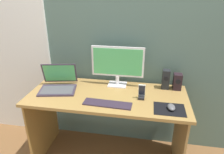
{
  "coord_description": "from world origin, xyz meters",
  "views": [
    {
      "loc": [
        0.33,
        -1.66,
        1.65
      ],
      "look_at": [
        0.05,
        -0.02,
        0.94
      ],
      "focal_mm": 33.34,
      "sensor_mm": 36.0,
      "label": 1
    }
  ],
  "objects": [
    {
      "name": "monitor",
      "position": [
        0.06,
        0.21,
        0.97
      ],
      "size": [
        0.51,
        0.14,
        0.4
      ],
      "color": "silver",
      "rests_on": "desk"
    },
    {
      "name": "speaker_near_monitor",
      "position": [
        0.53,
        0.22,
        0.85
      ],
      "size": [
        0.07,
        0.08,
        0.19
      ],
      "color": "black",
      "rests_on": "desk"
    },
    {
      "name": "speaker_right",
      "position": [
        0.64,
        0.22,
        0.83
      ],
      "size": [
        0.08,
        0.09,
        0.16
      ],
      "color": "black",
      "rests_on": "desk"
    },
    {
      "name": "desk",
      "position": [
        0.0,
        0.0,
        0.6
      ],
      "size": [
        1.45,
        0.62,
        0.75
      ],
      "color": "olive",
      "rests_on": "ground_plane"
    },
    {
      "name": "wall_back",
      "position": [
        0.0,
        0.37,
        1.25
      ],
      "size": [
        6.0,
        0.04,
        2.5
      ],
      "primitive_type": "cube",
      "color": "#4F6961",
      "rests_on": "ground_plane"
    },
    {
      "name": "keyboard_external",
      "position": [
        0.03,
        -0.17,
        0.76
      ],
      "size": [
        0.41,
        0.13,
        0.01
      ],
      "primitive_type": "cube",
      "rotation": [
        0.0,
        0.0,
        -0.05
      ],
      "color": "#2D2131",
      "rests_on": "desk"
    },
    {
      "name": "mousepad",
      "position": [
        0.54,
        -0.16,
        0.75
      ],
      "size": [
        0.25,
        0.2,
        0.0
      ],
      "primitive_type": "cube",
      "color": "black",
      "rests_on": "desk"
    },
    {
      "name": "phone_in_dock",
      "position": [
        0.31,
        -0.02,
        0.8
      ],
      "size": [
        0.06,
        0.06,
        0.14
      ],
      "color": "black",
      "rests_on": "desk"
    },
    {
      "name": "mouse",
      "position": [
        0.55,
        -0.16,
        0.77
      ],
      "size": [
        0.07,
        0.1,
        0.04
      ],
      "primitive_type": "ellipsoid",
      "rotation": [
        0.0,
        0.0,
        0.08
      ],
      "color": "#555457",
      "rests_on": "mousepad"
    },
    {
      "name": "laptop",
      "position": [
        -0.49,
        0.03,
        0.8
      ],
      "size": [
        0.39,
        0.36,
        0.23
      ],
      "color": "#382D3E",
      "rests_on": "desk"
    },
    {
      "name": "door_left",
      "position": [
        -1.11,
        0.34,
        1.01
      ],
      "size": [
        0.82,
        0.02,
        2.02
      ],
      "primitive_type": "cube",
      "color": "white",
      "rests_on": "ground_plane"
    }
  ]
}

